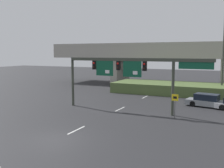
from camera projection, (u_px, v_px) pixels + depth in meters
name	position (u px, v px, depth m)	size (l,w,h in m)	color
ground_plane	(58.00, 139.00, 18.19)	(160.00, 160.00, 0.00)	#262628
lane_markings	(134.00, 102.00, 31.74)	(0.14, 44.84, 0.01)	silver
signal_gantry	(129.00, 68.00, 26.47)	(15.13, 0.44, 5.45)	#383D33
speed_limit_sign	(175.00, 102.00, 23.70)	(0.60, 0.11, 2.30)	#4C4C4C
overpass_bridge	(169.00, 55.00, 46.85)	(44.80, 8.21, 7.69)	#A39E93
grass_embankment	(176.00, 88.00, 38.51)	(18.18, 6.86, 1.50)	#4C6033
parked_sedan_near_right	(208.00, 101.00, 28.94)	(5.02, 2.60, 1.45)	gray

